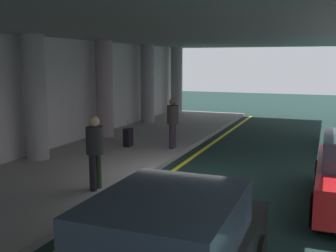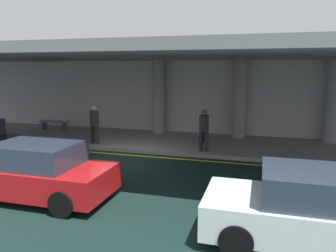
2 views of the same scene
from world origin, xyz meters
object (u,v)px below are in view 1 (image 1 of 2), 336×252
(person_waiting_for_ride, at_px, (173,120))
(traveler_with_luggage, at_px, (95,148))
(support_column_left_mid, at_px, (104,89))
(support_column_center, at_px, (147,84))
(support_column_far_left, at_px, (35,98))
(suitcase_upright_primary, at_px, (128,137))
(support_column_right_mid, at_px, (177,80))

(person_waiting_for_ride, bearing_deg, traveler_with_luggage, 92.26)
(support_column_left_mid, distance_m, support_column_center, 4.00)
(support_column_far_left, bearing_deg, traveler_with_luggage, -121.71)
(support_column_left_mid, bearing_deg, suitcase_upright_primary, -129.72)
(support_column_far_left, height_order, person_waiting_for_ride, support_column_far_left)
(support_column_center, distance_m, traveler_with_luggage, 10.47)
(traveler_with_luggage, bearing_deg, person_waiting_for_ride, -165.47)
(support_column_right_mid, xyz_separation_m, traveler_with_luggage, (-13.95, -3.15, -0.86))
(support_column_right_mid, height_order, traveler_with_luggage, support_column_right_mid)
(support_column_center, xyz_separation_m, support_column_right_mid, (4.00, 0.00, 0.00))
(support_column_right_mid, distance_m, traveler_with_luggage, 14.33)
(support_column_center, height_order, traveler_with_luggage, support_column_center)
(support_column_far_left, bearing_deg, support_column_left_mid, 0.00)
(support_column_far_left, distance_m, support_column_center, 8.00)
(support_column_center, distance_m, person_waiting_for_ride, 6.11)
(support_column_far_left, distance_m, support_column_left_mid, 4.00)
(support_column_right_mid, relative_size, person_waiting_for_ride, 2.17)
(support_column_right_mid, bearing_deg, support_column_far_left, 180.00)
(person_waiting_for_ride, distance_m, suitcase_upright_primary, 1.68)
(support_column_right_mid, height_order, person_waiting_for_ride, support_column_right_mid)
(traveler_with_luggage, relative_size, suitcase_upright_primary, 1.87)
(support_column_left_mid, height_order, suitcase_upright_primary, support_column_left_mid)
(support_column_far_left, relative_size, suitcase_upright_primary, 4.06)
(support_column_left_mid, xyz_separation_m, support_column_right_mid, (8.00, 0.00, 0.00))
(support_column_left_mid, xyz_separation_m, traveler_with_luggage, (-5.95, -3.15, -0.86))
(support_column_left_mid, xyz_separation_m, person_waiting_for_ride, (-1.12, -3.21, -0.86))
(support_column_right_mid, relative_size, traveler_with_luggage, 2.17)
(support_column_right_mid, relative_size, suitcase_upright_primary, 4.06)
(person_waiting_for_ride, relative_size, suitcase_upright_primary, 1.87)
(support_column_center, bearing_deg, support_column_far_left, 180.00)
(support_column_far_left, distance_m, person_waiting_for_ride, 4.39)
(suitcase_upright_primary, bearing_deg, support_column_far_left, 123.39)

